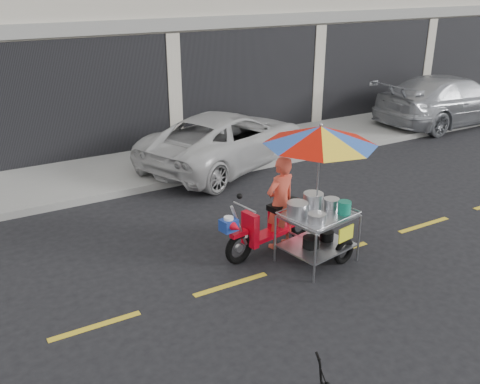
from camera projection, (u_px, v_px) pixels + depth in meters
ground at (338, 252)px, 8.73m from camera, size 90.00×90.00×0.00m
sidewalk at (193, 156)px, 13.11m from camera, size 45.00×3.00×0.15m
centerline at (338, 251)px, 8.73m from camera, size 42.00×0.10×0.01m
white_pickup at (227, 139)px, 12.50m from camera, size 5.02×3.72×1.27m
silver_pickup at (449, 100)px, 15.99m from camera, size 5.02×2.11×1.45m
food_vendor_rig at (304, 173)px, 8.13m from camera, size 2.43×1.97×2.22m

